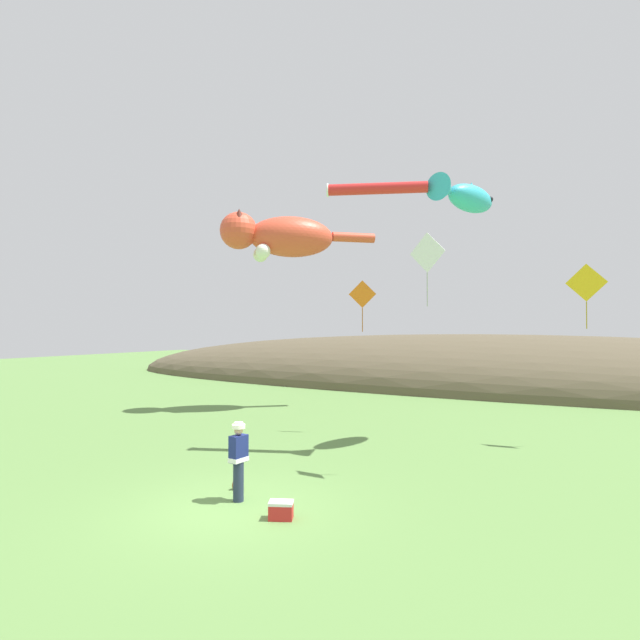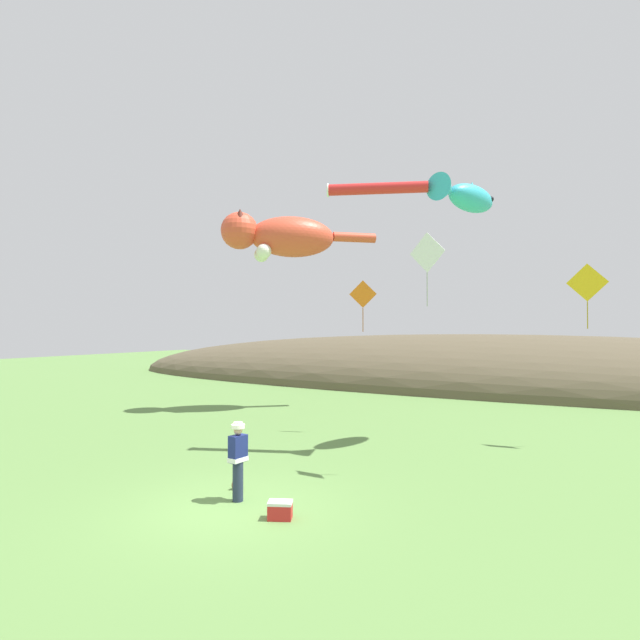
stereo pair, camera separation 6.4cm
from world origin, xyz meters
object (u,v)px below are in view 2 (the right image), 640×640
at_px(kite_giant_cat, 281,237).
at_px(kite_diamond_white, 427,253).
at_px(kite_tube_streamer, 376,188).
at_px(kite_diamond_orange, 363,295).
at_px(kite_diamond_gold, 587,283).
at_px(picnic_cooler, 280,510).
at_px(festival_attendant, 238,459).
at_px(kite_fish_windsock, 466,196).
at_px(kite_spool, 238,485).

relative_size(kite_giant_cat, kite_diamond_white, 3.10).
distance_m(kite_giant_cat, kite_tube_streamer, 9.03).
height_order(kite_diamond_orange, kite_diamond_gold, kite_diamond_gold).
bearing_deg(kite_diamond_orange, picnic_cooler, -77.01).
bearing_deg(festival_attendant, kite_diamond_gold, 54.39).
relative_size(kite_fish_windsock, kite_diamond_orange, 1.78).
bearing_deg(kite_diamond_white, kite_spool, -138.32).
relative_size(festival_attendant, kite_fish_windsock, 0.51).
relative_size(kite_tube_streamer, kite_diamond_white, 1.58).
relative_size(festival_attendant, kite_spool, 7.33).
xyz_separation_m(kite_giant_cat, kite_fish_windsock, (9.52, -3.25, -0.03)).
bearing_deg(kite_diamond_white, kite_fish_windsock, 88.00).
relative_size(kite_fish_windsock, kite_diamond_gold, 1.60).
xyz_separation_m(festival_attendant, kite_giant_cat, (-6.19, 11.12, 7.39)).
xyz_separation_m(kite_spool, picnic_cooler, (1.93, -1.06, 0.06)).
bearing_deg(festival_attendant, picnic_cooler, -16.64).
distance_m(kite_spool, kite_diamond_orange, 9.10).
xyz_separation_m(festival_attendant, kite_diamond_gold, (6.87, 9.59, 4.44)).
height_order(festival_attendant, kite_fish_windsock, kite_fish_windsock).
distance_m(festival_attendant, kite_fish_windsock, 11.28).
relative_size(festival_attendant, kite_diamond_orange, 0.91).
bearing_deg(festival_attendant, kite_diamond_orange, 93.97).
bearing_deg(kite_fish_windsock, kite_tube_streamer, -136.58).
height_order(kite_giant_cat, kite_diamond_orange, kite_giant_cat).
height_order(kite_giant_cat, kite_fish_windsock, kite_giant_cat).
distance_m(kite_giant_cat, kite_diamond_orange, 7.08).
distance_m(picnic_cooler, kite_diamond_white, 7.40).
xyz_separation_m(kite_fish_windsock, kite_diamond_orange, (-3.90, 0.34, -3.15)).
distance_m(kite_spool, kite_diamond_gold, 12.75).
xyz_separation_m(kite_spool, kite_diamond_white, (3.71, 3.30, 5.77)).
xyz_separation_m(kite_spool, kite_fish_windsock, (3.84, 7.24, 8.20)).
height_order(kite_spool, kite_diamond_orange, kite_diamond_orange).
xyz_separation_m(kite_tube_streamer, kite_diamond_white, (2.18, -1.75, -2.46)).
height_order(kite_spool, kite_tube_streamer, kite_tube_streamer).
height_order(kite_spool, kite_diamond_gold, kite_diamond_gold).
bearing_deg(kite_tube_streamer, kite_diamond_white, -38.69).
relative_size(picnic_cooler, kite_diamond_white, 0.29).
height_order(kite_spool, kite_giant_cat, kite_giant_cat).
bearing_deg(kite_tube_streamer, kite_diamond_orange, 122.10).
height_order(picnic_cooler, kite_fish_windsock, kite_fish_windsock).
distance_m(kite_tube_streamer, kite_diamond_white, 3.72).
xyz_separation_m(festival_attendant, kite_diamond_white, (3.20, 3.93, 4.94)).
relative_size(kite_spool, kite_diamond_gold, 0.11).
height_order(kite_tube_streamer, kite_diamond_white, kite_tube_streamer).
bearing_deg(picnic_cooler, kite_tube_streamer, 93.80).
height_order(festival_attendant, kite_spool, festival_attendant).
xyz_separation_m(picnic_cooler, kite_diamond_gold, (5.45, 10.02, 5.21)).
distance_m(kite_diamond_orange, kite_diamond_white, 5.74).
xyz_separation_m(festival_attendant, kite_fish_windsock, (3.33, 7.87, 7.36)).
bearing_deg(kite_diamond_white, kite_diamond_gold, 57.01).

